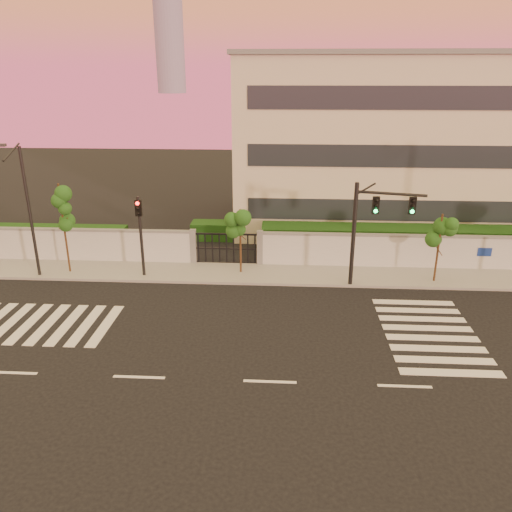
% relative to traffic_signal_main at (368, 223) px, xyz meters
% --- Properties ---
extents(ground, '(120.00, 120.00, 0.00)m').
position_rel_traffic_signal_main_xyz_m(ground, '(-4.78, -9.19, -3.61)').
color(ground, black).
rests_on(ground, ground).
extents(sidewalk, '(60.00, 3.00, 0.15)m').
position_rel_traffic_signal_main_xyz_m(sidewalk, '(-4.78, 1.31, -3.54)').
color(sidewalk, gray).
rests_on(sidewalk, ground).
extents(perimeter_wall, '(60.00, 0.36, 2.20)m').
position_rel_traffic_signal_main_xyz_m(perimeter_wall, '(-4.67, 2.81, -2.54)').
color(perimeter_wall, '#B7B9BF').
rests_on(perimeter_wall, ground).
extents(hedge_row, '(41.00, 4.25, 1.80)m').
position_rel_traffic_signal_main_xyz_m(hedge_row, '(-3.61, 5.55, -2.79)').
color(hedge_row, '#153510').
rests_on(hedge_row, ground).
extents(institutional_building, '(24.40, 12.40, 12.25)m').
position_rel_traffic_signal_main_xyz_m(institutional_building, '(4.22, 12.80, 2.54)').
color(institutional_building, beige).
rests_on(institutional_building, ground).
extents(road_markings, '(57.00, 7.62, 0.02)m').
position_rel_traffic_signal_main_xyz_m(road_markings, '(-6.36, -5.43, -3.60)').
color(road_markings, silver).
rests_on(road_markings, ground).
extents(street_tree_c, '(1.35, 1.08, 5.28)m').
position_rel_traffic_signal_main_xyz_m(street_tree_c, '(-16.64, 0.91, 0.27)').
color(street_tree_c, '#382314').
rests_on(street_tree_c, ground).
extents(street_tree_d, '(1.38, 1.10, 3.86)m').
position_rel_traffic_signal_main_xyz_m(street_tree_d, '(-6.78, 1.41, -0.77)').
color(street_tree_d, '#382314').
rests_on(street_tree_d, ground).
extents(street_tree_e, '(1.37, 1.09, 3.95)m').
position_rel_traffic_signal_main_xyz_m(street_tree_e, '(3.97, 0.74, -0.70)').
color(street_tree_e, '#382314').
rests_on(street_tree_e, ground).
extents(traffic_signal_main, '(3.59, 0.91, 5.71)m').
position_rel_traffic_signal_main_xyz_m(traffic_signal_main, '(0.00, 0.00, 0.00)').
color(traffic_signal_main, black).
rests_on(traffic_signal_main, ground).
extents(traffic_signal_secondary, '(0.37, 0.35, 4.69)m').
position_rel_traffic_signal_main_xyz_m(traffic_signal_secondary, '(-12.24, 0.59, -0.63)').
color(traffic_signal_secondary, black).
rests_on(traffic_signal_secondary, ground).
extents(streetlight_west, '(0.46, 1.85, 7.69)m').
position_rel_traffic_signal_main_xyz_m(streetlight_west, '(-18.18, 0.13, 0.55)').
color(streetlight_west, black).
rests_on(streetlight_west, ground).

